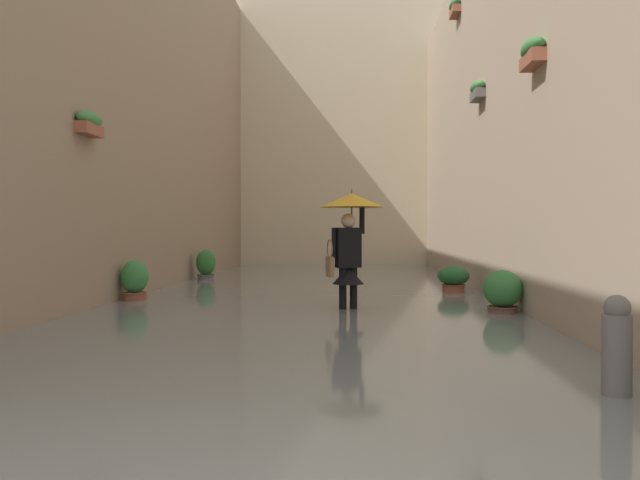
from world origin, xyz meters
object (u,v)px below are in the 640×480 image
(potted_plant_far_right, at_px, (206,267))
(mooring_bollard, at_px, (617,357))
(person_wading, at_px, (350,228))
(potted_plant_mid_right, at_px, (135,284))
(potted_plant_near_left, at_px, (453,281))
(potted_plant_mid_left, at_px, (503,295))

(potted_plant_far_right, xyz_separation_m, mooring_bollard, (-5.82, 11.54, -0.02))
(potted_plant_far_right, bearing_deg, person_wading, 121.27)
(potted_plant_mid_right, bearing_deg, potted_plant_near_left, -161.62)
(person_wading, bearing_deg, mooring_bollard, 111.12)
(person_wading, relative_size, potted_plant_mid_left, 2.51)
(person_wading, height_order, potted_plant_near_left, person_wading)
(potted_plant_far_right, height_order, potted_plant_near_left, potted_plant_far_right)
(potted_plant_far_right, xyz_separation_m, potted_plant_near_left, (-5.79, 3.10, -0.08))
(potted_plant_mid_right, xyz_separation_m, potted_plant_near_left, (-5.90, -1.96, -0.07))
(potted_plant_mid_left, height_order, potted_plant_mid_right, potted_plant_mid_right)
(person_wading, bearing_deg, potted_plant_far_right, -58.73)
(potted_plant_mid_right, xyz_separation_m, mooring_bollard, (-5.93, 6.48, -0.00))
(potted_plant_far_right, bearing_deg, potted_plant_mid_left, 132.92)
(potted_plant_mid_left, relative_size, potted_plant_far_right, 0.88)
(potted_plant_mid_right, relative_size, potted_plant_near_left, 1.27)
(potted_plant_near_left, bearing_deg, person_wading, 55.94)
(potted_plant_far_right, xyz_separation_m, potted_plant_mid_right, (0.12, 5.06, -0.02))
(potted_plant_mid_left, height_order, mooring_bollard, mooring_bollard)
(potted_plant_near_left, bearing_deg, potted_plant_mid_right, 18.38)
(potted_plant_mid_left, xyz_separation_m, potted_plant_far_right, (6.04, -6.50, 0.04))
(potted_plant_near_left, bearing_deg, mooring_bollard, 90.20)
(potted_plant_far_right, relative_size, mooring_bollard, 0.99)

